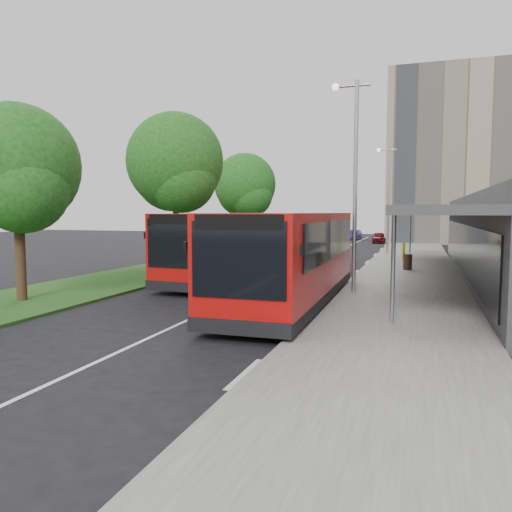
{
  "coord_description": "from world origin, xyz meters",
  "views": [
    {
      "loc": [
        6.61,
        -17.22,
        3.24
      ],
      "look_at": [
        0.35,
        1.68,
        1.5
      ],
      "focal_mm": 35.0,
      "sensor_mm": 36.0,
      "label": 1
    }
  ],
  "objects_px": {
    "tree_mid": "(176,168)",
    "bollard": "(404,251)",
    "lamp_post_near": "(353,173)",
    "car_far": "(354,235)",
    "tree_near": "(18,175)",
    "bus_main": "(292,258)",
    "bus_second": "(237,246)",
    "tree_far": "(245,188)",
    "car_near": "(379,237)",
    "lamp_post_far": "(387,193)",
    "litter_bin": "(408,262)"
  },
  "relations": [
    {
      "from": "car_near",
      "to": "car_far",
      "type": "relative_size",
      "value": 1.0
    },
    {
      "from": "car_near",
      "to": "bollard",
      "type": "bearing_deg",
      "value": -87.81
    },
    {
      "from": "car_near",
      "to": "car_far",
      "type": "height_order",
      "value": "car_near"
    },
    {
      "from": "lamp_post_near",
      "to": "car_far",
      "type": "relative_size",
      "value": 2.3
    },
    {
      "from": "tree_mid",
      "to": "car_near",
      "type": "relative_size",
      "value": 2.59
    },
    {
      "from": "lamp_post_near",
      "to": "litter_bin",
      "type": "relative_size",
      "value": 9.5
    },
    {
      "from": "bus_main",
      "to": "bollard",
      "type": "relative_size",
      "value": 10.11
    },
    {
      "from": "tree_near",
      "to": "litter_bin",
      "type": "distance_m",
      "value": 19.35
    },
    {
      "from": "tree_near",
      "to": "bus_main",
      "type": "distance_m",
      "value": 10.15
    },
    {
      "from": "litter_bin",
      "to": "bollard",
      "type": "relative_size",
      "value": 0.74
    },
    {
      "from": "bollard",
      "to": "lamp_post_far",
      "type": "bearing_deg",
      "value": 105.05
    },
    {
      "from": "tree_near",
      "to": "lamp_post_far",
      "type": "relative_size",
      "value": 0.88
    },
    {
      "from": "lamp_post_near",
      "to": "bus_second",
      "type": "distance_m",
      "value": 7.4
    },
    {
      "from": "tree_near",
      "to": "tree_far",
      "type": "relative_size",
      "value": 0.88
    },
    {
      "from": "tree_near",
      "to": "lamp_post_far",
      "type": "distance_m",
      "value": 27.32
    },
    {
      "from": "lamp_post_near",
      "to": "bollard",
      "type": "height_order",
      "value": "lamp_post_near"
    },
    {
      "from": "bus_second",
      "to": "tree_far",
      "type": "bearing_deg",
      "value": 112.25
    },
    {
      "from": "bus_second",
      "to": "car_far",
      "type": "xyz_separation_m",
      "value": [
        0.84,
        37.78,
        -1.07
      ]
    },
    {
      "from": "tree_far",
      "to": "lamp_post_far",
      "type": "distance_m",
      "value": 11.18
    },
    {
      "from": "lamp_post_near",
      "to": "car_far",
      "type": "bearing_deg",
      "value": 97.06
    },
    {
      "from": "tree_near",
      "to": "bus_main",
      "type": "bearing_deg",
      "value": 15.61
    },
    {
      "from": "bollard",
      "to": "car_far",
      "type": "relative_size",
      "value": 0.33
    },
    {
      "from": "bus_second",
      "to": "litter_bin",
      "type": "bearing_deg",
      "value": 39.97
    },
    {
      "from": "lamp_post_far",
      "to": "lamp_post_near",
      "type": "bearing_deg",
      "value": -90.0
    },
    {
      "from": "litter_bin",
      "to": "tree_mid",
      "type": "bearing_deg",
      "value": -172.16
    },
    {
      "from": "bus_second",
      "to": "litter_bin",
      "type": "xyz_separation_m",
      "value": [
        7.76,
        5.63,
        -1.07
      ]
    },
    {
      "from": "tree_near",
      "to": "bus_second",
      "type": "xyz_separation_m",
      "value": [
        5.22,
        8.16,
        -2.93
      ]
    },
    {
      "from": "bus_second",
      "to": "tree_near",
      "type": "bearing_deg",
      "value": -118.57
    },
    {
      "from": "bus_main",
      "to": "bus_second",
      "type": "xyz_separation_m",
      "value": [
        -4.14,
        5.54,
        -0.01
      ]
    },
    {
      "from": "tree_near",
      "to": "lamp_post_near",
      "type": "distance_m",
      "value": 12.18
    },
    {
      "from": "bus_main",
      "to": "car_near",
      "type": "xyz_separation_m",
      "value": [
        0.03,
        37.63,
        -1.06
      ]
    },
    {
      "from": "tree_mid",
      "to": "bollard",
      "type": "xyz_separation_m",
      "value": [
        12.58,
        7.56,
        -5.1
      ]
    },
    {
      "from": "tree_near",
      "to": "car_far",
      "type": "xyz_separation_m",
      "value": [
        6.05,
        45.93,
        -4.0
      ]
    },
    {
      "from": "lamp_post_near",
      "to": "car_far",
      "type": "xyz_separation_m",
      "value": [
        -5.08,
        40.99,
        -4.15
      ]
    },
    {
      "from": "litter_bin",
      "to": "car_far",
      "type": "relative_size",
      "value": 0.24
    },
    {
      "from": "tree_mid",
      "to": "car_far",
      "type": "height_order",
      "value": "tree_mid"
    },
    {
      "from": "lamp_post_far",
      "to": "bus_second",
      "type": "height_order",
      "value": "lamp_post_far"
    },
    {
      "from": "tree_mid",
      "to": "bollard",
      "type": "relative_size",
      "value": 7.96
    },
    {
      "from": "litter_bin",
      "to": "lamp_post_near",
      "type": "bearing_deg",
      "value": -101.83
    },
    {
      "from": "lamp_post_near",
      "to": "lamp_post_far",
      "type": "relative_size",
      "value": 1.0
    },
    {
      "from": "bus_main",
      "to": "bollard",
      "type": "distance_m",
      "value": 17.27
    },
    {
      "from": "bus_second",
      "to": "car_near",
      "type": "bearing_deg",
      "value": 86.61
    },
    {
      "from": "litter_bin",
      "to": "bus_second",
      "type": "bearing_deg",
      "value": -144.05
    },
    {
      "from": "bus_second",
      "to": "car_far",
      "type": "bearing_deg",
      "value": 92.75
    },
    {
      "from": "tree_mid",
      "to": "lamp_post_near",
      "type": "relative_size",
      "value": 1.12
    },
    {
      "from": "tree_far",
      "to": "lamp_post_near",
      "type": "distance_m",
      "value": 22.07
    },
    {
      "from": "tree_far",
      "to": "car_far",
      "type": "xyz_separation_m",
      "value": [
        6.05,
        21.93,
        -4.6
      ]
    },
    {
      "from": "bus_main",
      "to": "bus_second",
      "type": "bearing_deg",
      "value": 125.89
    },
    {
      "from": "lamp_post_near",
      "to": "car_near",
      "type": "relative_size",
      "value": 2.31
    },
    {
      "from": "bus_second",
      "to": "bus_main",
      "type": "bearing_deg",
      "value": -49.21
    }
  ]
}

